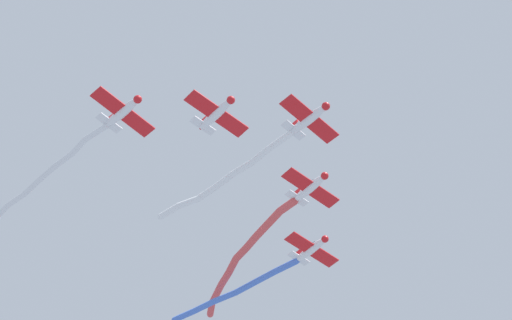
# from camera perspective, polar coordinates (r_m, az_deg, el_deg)

# --- Properties ---
(airplane_lead) EXTENTS (7.37, 5.55, 1.82)m
(airplane_lead) POSITION_cam_1_polar(r_m,az_deg,el_deg) (80.12, 3.88, 3.00)
(airplane_lead) COLOR white
(smoke_trail_lead) EXTENTS (5.95, 17.28, 2.72)m
(smoke_trail_lead) POSITION_cam_1_polar(r_m,az_deg,el_deg) (84.05, -2.22, -1.32)
(smoke_trail_lead) COLOR white
(airplane_left_wing) EXTENTS (7.29, 5.45, 1.82)m
(airplane_left_wing) POSITION_cam_1_polar(r_m,az_deg,el_deg) (86.15, 3.96, -2.00)
(airplane_left_wing) COLOR white
(smoke_trail_left_wing) EXTENTS (7.95, 27.17, 5.43)m
(smoke_trail_left_wing) POSITION_cam_1_polar(r_m,az_deg,el_deg) (97.32, -1.15, -7.34)
(smoke_trail_left_wing) COLOR #DB4C4C
(airplane_right_wing) EXTENTS (7.31, 5.47, 1.82)m
(airplane_right_wing) POSITION_cam_1_polar(r_m,az_deg,el_deg) (80.01, -2.88, 3.39)
(airplane_right_wing) COLOR white
(airplane_slot) EXTENTS (7.30, 5.46, 1.82)m
(airplane_slot) POSITION_cam_1_polar(r_m,az_deg,el_deg) (92.53, 4.04, -6.45)
(airplane_slot) COLOR white
(smoke_trail_slot) EXTENTS (5.68, 19.84, 2.13)m
(smoke_trail_slot) POSITION_cam_1_polar(r_m,az_deg,el_deg) (98.97, -1.59, -9.52)
(smoke_trail_slot) COLOR #4C75DB
(airplane_trail) EXTENTS (7.38, 5.58, 1.82)m
(airplane_trail) POSITION_cam_1_polar(r_m,az_deg,el_deg) (80.53, -9.61, 3.47)
(airplane_trail) COLOR white
(smoke_trail_trail) EXTENTS (4.81, 24.80, 1.32)m
(smoke_trail_trail) POSITION_cam_1_polar(r_m,az_deg,el_deg) (89.08, -15.89, -1.89)
(smoke_trail_trail) COLOR white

